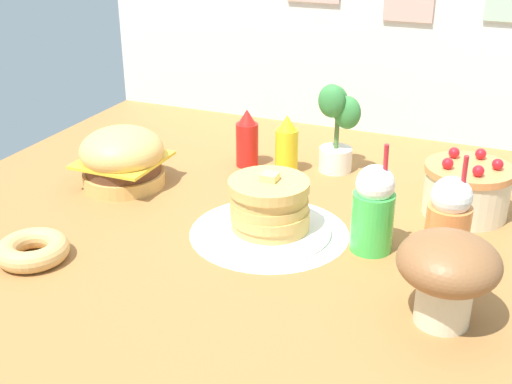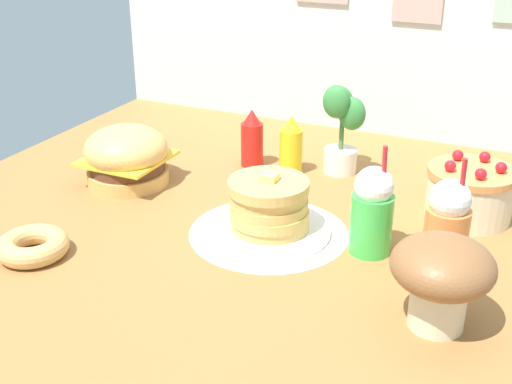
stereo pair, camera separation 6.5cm
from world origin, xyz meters
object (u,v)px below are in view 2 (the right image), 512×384
(potted_plant, at_px, (342,126))
(ketchup_bottle, at_px, (252,140))
(pancake_stack, at_px, (269,209))
(layer_cake, at_px, (470,193))
(burger, at_px, (127,156))
(mushroom_stool, at_px, (442,274))
(orange_float_cup, at_px, (447,225))
(mustard_bottle, at_px, (291,147))
(donut_pink_glaze, at_px, (33,245))
(cream_soda_cup, at_px, (372,211))

(potted_plant, bearing_deg, ketchup_bottle, -166.24)
(pancake_stack, xyz_separation_m, layer_cake, (0.53, 0.37, 0.00))
(burger, relative_size, mushroom_stool, 1.21)
(layer_cake, distance_m, mushroom_stool, 0.63)
(burger, xyz_separation_m, orange_float_cup, (1.13, -0.12, 0.03))
(layer_cake, height_order, mustard_bottle, mustard_bottle)
(ketchup_bottle, relative_size, mushroom_stool, 0.91)
(orange_float_cup, bearing_deg, donut_pink_glaze, -158.21)
(donut_pink_glaze, bearing_deg, burger, 95.63)
(burger, height_order, donut_pink_glaze, burger)
(layer_cake, distance_m, potted_plant, 0.53)
(burger, bearing_deg, potted_plant, 32.50)
(mustard_bottle, distance_m, mushroom_stool, 1.00)
(ketchup_bottle, height_order, potted_plant, potted_plant)
(burger, height_order, mushroom_stool, mushroom_stool)
(ketchup_bottle, relative_size, cream_soda_cup, 0.67)
(donut_pink_glaze, relative_size, mushroom_stool, 0.85)
(cream_soda_cup, bearing_deg, ketchup_bottle, 142.47)
(mustard_bottle, relative_size, potted_plant, 0.66)
(layer_cake, relative_size, ketchup_bottle, 1.25)
(donut_pink_glaze, xyz_separation_m, mushroom_stool, (1.11, 0.15, 0.11))
(cream_soda_cup, relative_size, mushroom_stool, 1.36)
(orange_float_cup, bearing_deg, ketchup_bottle, 150.33)
(cream_soda_cup, height_order, potted_plant, potted_plant)
(layer_cake, bearing_deg, donut_pink_glaze, -144.51)
(mustard_bottle, distance_m, donut_pink_glaze, 0.99)
(orange_float_cup, distance_m, potted_plant, 0.72)
(burger, bearing_deg, orange_float_cup, -5.97)
(mustard_bottle, relative_size, orange_float_cup, 0.67)
(orange_float_cup, relative_size, potted_plant, 0.98)
(mushroom_stool, bearing_deg, orange_float_cup, 97.36)
(ketchup_bottle, distance_m, mushroom_stool, 1.12)
(orange_float_cup, height_order, donut_pink_glaze, orange_float_cup)
(mustard_bottle, xyz_separation_m, mushroom_stool, (0.68, -0.73, 0.04))
(donut_pink_glaze, bearing_deg, cream_soda_cup, 26.46)
(potted_plant, bearing_deg, donut_pink_glaze, -121.86)
(burger, bearing_deg, cream_soda_cup, -7.21)
(ketchup_bottle, bearing_deg, burger, -134.42)
(pancake_stack, relative_size, layer_cake, 1.36)
(burger, xyz_separation_m, ketchup_bottle, (0.33, 0.34, 0.00))
(donut_pink_glaze, distance_m, mushroom_stool, 1.13)
(cream_soda_cup, distance_m, orange_float_cup, 0.21)
(mushroom_stool, bearing_deg, pancake_stack, 154.87)
(pancake_stack, distance_m, donut_pink_glaze, 0.69)
(pancake_stack, relative_size, ketchup_bottle, 1.70)
(layer_cake, distance_m, donut_pink_glaze, 1.34)
(layer_cake, bearing_deg, cream_soda_cup, -122.80)
(cream_soda_cup, relative_size, potted_plant, 0.98)
(burger, bearing_deg, donut_pink_glaze, -84.37)
(burger, xyz_separation_m, mushroom_stool, (1.17, -0.40, 0.04))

